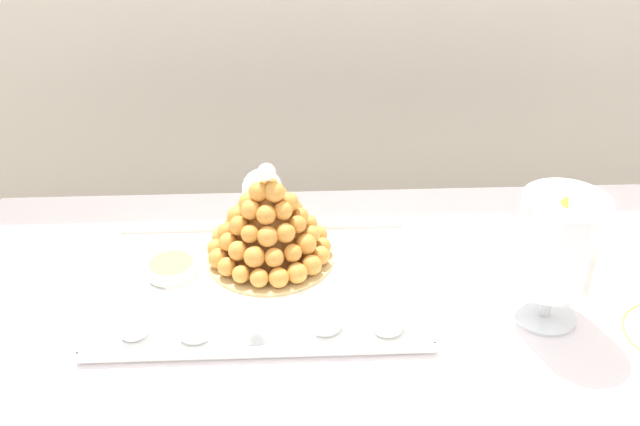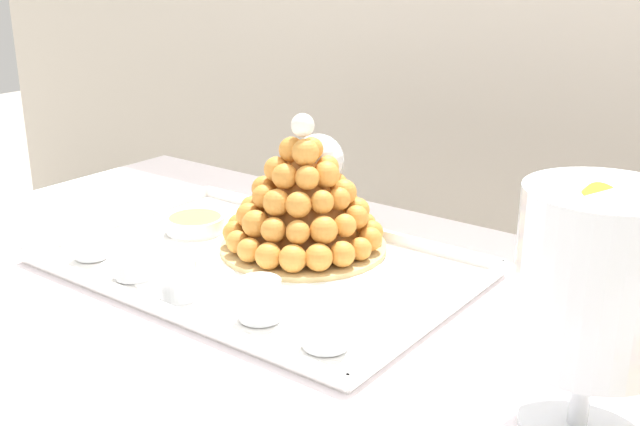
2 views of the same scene
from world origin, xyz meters
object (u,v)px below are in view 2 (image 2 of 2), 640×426
(dessert_cup_left, at_px, (90,241))
(creme_brulee_ramekin, at_px, (195,223))
(croquembouche, at_px, (303,201))
(dessert_cup_right, at_px, (326,326))
(serving_tray, at_px, (258,266))
(wine_glass, at_px, (318,162))
(macaron_goblet, at_px, (596,280))
(dessert_cup_mid_left, at_px, (134,260))
(dessert_cup_mid_right, at_px, (260,301))
(dessert_cup_centre, at_px, (178,280))

(dessert_cup_left, relative_size, creme_brulee_ramekin, 0.58)
(croquembouche, relative_size, dessert_cup_right, 4.63)
(serving_tray, distance_m, wine_glass, 0.19)
(croquembouche, distance_m, macaron_goblet, 0.55)
(serving_tray, height_order, croquembouche, croquembouche)
(dessert_cup_left, bearing_deg, wine_glass, 50.83)
(serving_tray, relative_size, dessert_cup_mid_left, 10.44)
(dessert_cup_mid_right, height_order, dessert_cup_right, dessert_cup_right)
(dessert_cup_mid_right, xyz_separation_m, macaron_goblet, (0.40, 0.02, 0.13))
(serving_tray, relative_size, dessert_cup_mid_right, 11.10)
(dessert_cup_mid_right, distance_m, macaron_goblet, 0.42)
(dessert_cup_left, distance_m, dessert_cup_centre, 0.21)
(dessert_cup_left, bearing_deg, creme_brulee_ramekin, 75.86)
(wine_glass, bearing_deg, dessert_cup_centre, -92.36)
(macaron_goblet, bearing_deg, dessert_cup_mid_right, -177.08)
(serving_tray, bearing_deg, dessert_cup_centre, -92.98)
(dessert_cup_left, height_order, wine_glass, wine_glass)
(dessert_cup_centre, height_order, creme_brulee_ramekin, dessert_cup_centre)
(macaron_goblet, bearing_deg, creme_brulee_ramekin, 167.60)
(dessert_cup_left, xyz_separation_m, dessert_cup_right, (0.45, -0.01, -0.00))
(dessert_cup_left, distance_m, dessert_cup_mid_left, 0.11)
(dessert_cup_centre, distance_m, dessert_cup_right, 0.24)
(dessert_cup_right, distance_m, wine_glass, 0.37)
(dessert_cup_centre, xyz_separation_m, wine_glass, (0.01, 0.30, 0.10))
(dessert_cup_left, bearing_deg, dessert_cup_mid_left, -3.71)
(creme_brulee_ramekin, bearing_deg, dessert_cup_mid_left, -70.61)
(croquembouche, xyz_separation_m, macaron_goblet, (0.51, -0.20, 0.07))
(dessert_cup_mid_left, distance_m, dessert_cup_mid_right, 0.23)
(croquembouche, relative_size, creme_brulee_ramekin, 2.71)
(serving_tray, height_order, dessert_cup_right, dessert_cup_right)
(dessert_cup_mid_left, bearing_deg, macaron_goblet, 2.67)
(serving_tray, xyz_separation_m, dessert_cup_left, (-0.22, -0.13, 0.03))
(dessert_cup_mid_left, xyz_separation_m, dessert_cup_centre, (0.10, -0.01, 0.00))
(dessert_cup_left, bearing_deg, dessert_cup_centre, -5.05)
(dessert_cup_left, relative_size, dessert_cup_mid_left, 0.95)
(dessert_cup_mid_left, bearing_deg, dessert_cup_centre, -6.45)
(serving_tray, xyz_separation_m, dessert_cup_mid_right, (0.12, -0.13, 0.03))
(croquembouche, bearing_deg, macaron_goblet, -21.45)
(creme_brulee_ramekin, bearing_deg, dessert_cup_left, -104.14)
(dessert_cup_mid_right, relative_size, dessert_cup_right, 0.98)
(dessert_cup_mid_left, height_order, dessert_cup_centre, dessert_cup_centre)
(dessert_cup_centre, bearing_deg, creme_brulee_ramekin, 130.86)
(serving_tray, bearing_deg, dessert_cup_mid_right, -47.54)
(croquembouche, bearing_deg, creme_brulee_ramekin, -166.77)
(dessert_cup_centre, bearing_deg, croquembouche, 84.32)
(dessert_cup_mid_left, bearing_deg, dessert_cup_left, 176.29)
(croquembouche, bearing_deg, dessert_cup_centre, -95.68)
(creme_brulee_ramekin, bearing_deg, serving_tray, -13.89)
(serving_tray, bearing_deg, dessert_cup_mid_left, -128.76)
(dessert_cup_mid_right, bearing_deg, macaron_goblet, 2.92)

